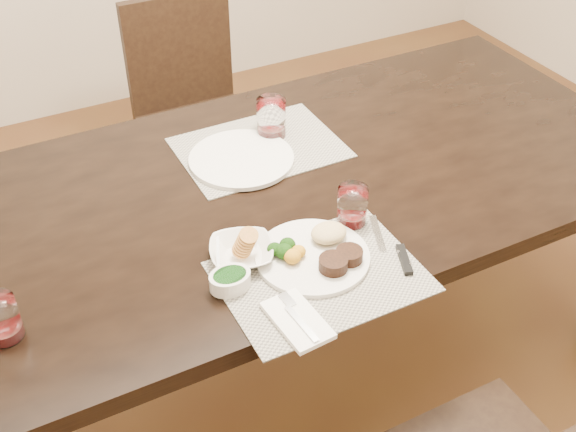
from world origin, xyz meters
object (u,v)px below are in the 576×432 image
steak_knife (398,253)px  far_plate (241,159)px  cracker_bowl (241,252)px  dinner_plate (318,253)px  wine_glass_near (352,207)px  chair_far (192,103)px

steak_knife → far_plate: (-0.17, 0.54, 0.00)m
cracker_bowl → far_plate: 0.42m
dinner_plate → wine_glass_near: 0.17m
wine_glass_near → steak_knife: bearing=-78.3°
steak_knife → far_plate: same height
steak_knife → cracker_bowl: (-0.34, 0.16, 0.02)m
steak_knife → cracker_bowl: bearing=176.5°
chair_far → far_plate: (-0.14, -0.80, 0.26)m
chair_far → steak_knife: chair_far is taller
cracker_bowl → wine_glass_near: 0.30m
chair_far → cracker_bowl: bearing=-104.8°
chair_far → wine_glass_near: bearing=-90.4°
cracker_bowl → far_plate: (0.17, 0.38, -0.01)m
chair_far → steak_knife: size_ratio=3.83×
dinner_plate → steak_knife: dinner_plate is taller
far_plate → cracker_bowl: bearing=-114.3°
steak_knife → far_plate: size_ratio=0.79×
chair_far → far_plate: size_ratio=3.02×
chair_far → cracker_bowl: (-0.31, -1.18, 0.27)m
chair_far → far_plate: 0.85m
dinner_plate → far_plate: 0.46m
dinner_plate → wine_glass_near: bearing=26.4°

